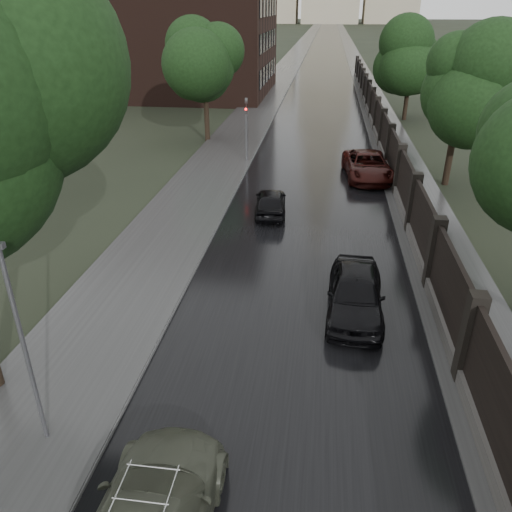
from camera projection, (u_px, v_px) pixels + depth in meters
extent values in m
cube|color=black|center=(328.00, 33.00, 177.75)|extent=(8.00, 420.00, 0.02)
cube|color=#2D2D2D|center=(311.00, 33.00, 178.44)|extent=(4.00, 420.00, 0.16)
cube|color=#2D2D2D|center=(344.00, 33.00, 177.08)|extent=(3.00, 420.00, 0.08)
cube|color=#383533|center=(378.00, 137.00, 37.29)|extent=(0.40, 75.00, 0.50)
cube|color=black|center=(380.00, 120.00, 36.72)|extent=(0.15, 75.00, 2.00)
cube|color=black|center=(357.00, 66.00, 70.42)|extent=(0.45, 0.45, 2.70)
cylinder|color=black|center=(206.00, 101.00, 35.82)|extent=(0.36, 0.36, 5.85)
sphere|color=black|center=(204.00, 66.00, 34.76)|extent=(4.25, 4.25, 4.25)
cylinder|color=black|center=(453.00, 135.00, 26.96)|extent=(0.36, 0.36, 5.53)
sphere|color=black|center=(461.00, 93.00, 25.96)|extent=(4.08, 4.08, 4.08)
cylinder|color=black|center=(408.00, 87.00, 42.89)|extent=(0.36, 0.36, 5.53)
sphere|color=black|center=(412.00, 60.00, 41.89)|extent=(4.08, 4.08, 4.08)
cylinder|color=#59595E|center=(26.00, 355.00, 10.48)|extent=(0.10, 0.10, 5.00)
cylinder|color=#59595E|center=(247.00, 139.00, 31.59)|extent=(0.12, 0.12, 3.00)
imported|color=#59595E|center=(246.00, 106.00, 30.69)|extent=(0.16, 0.20, 1.00)
sphere|color=#FF0C0C|center=(246.00, 109.00, 30.63)|extent=(0.14, 0.14, 0.14)
imported|color=black|center=(271.00, 202.00, 23.98)|extent=(1.74, 3.71, 1.23)
imported|color=black|center=(355.00, 293.00, 16.10)|extent=(1.95, 4.49, 1.51)
imported|color=black|center=(367.00, 166.00, 28.90)|extent=(2.94, 5.55, 1.49)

